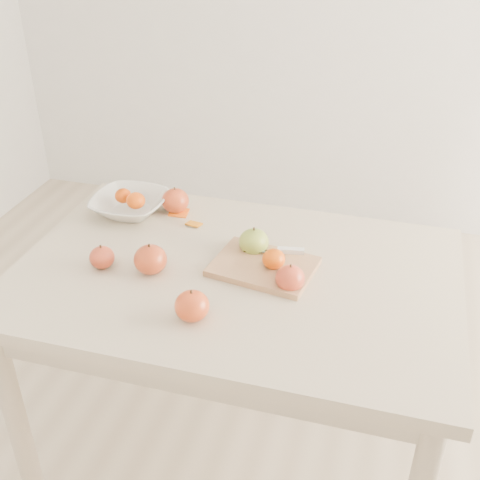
# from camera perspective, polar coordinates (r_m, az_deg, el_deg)

# --- Properties ---
(ground) EXTENTS (3.50, 3.50, 0.00)m
(ground) POSITION_cam_1_polar(r_m,az_deg,el_deg) (2.15, -0.38, -19.71)
(ground) COLOR #C6B293
(ground) RESTS_ON ground
(table) EXTENTS (1.20, 0.80, 0.75)m
(table) POSITION_cam_1_polar(r_m,az_deg,el_deg) (1.70, -0.46, -5.73)
(table) COLOR #C3B493
(table) RESTS_ON ground
(cutting_board) EXTENTS (0.30, 0.24, 0.02)m
(cutting_board) POSITION_cam_1_polar(r_m,az_deg,el_deg) (1.64, 2.24, -2.53)
(cutting_board) COLOR tan
(cutting_board) RESTS_ON table
(board_tangerine) EXTENTS (0.06, 0.06, 0.05)m
(board_tangerine) POSITION_cam_1_polar(r_m,az_deg,el_deg) (1.61, 3.22, -1.81)
(board_tangerine) COLOR #CE6307
(board_tangerine) RESTS_ON cutting_board
(fruit_bowl) EXTENTS (0.23, 0.23, 0.06)m
(fruit_bowl) POSITION_cam_1_polar(r_m,az_deg,el_deg) (1.94, -10.41, 3.31)
(fruit_bowl) COLOR silver
(fruit_bowl) RESTS_ON table
(bowl_tangerine_near) EXTENTS (0.05, 0.05, 0.05)m
(bowl_tangerine_near) POSITION_cam_1_polar(r_m,az_deg,el_deg) (1.95, -11.02, 4.15)
(bowl_tangerine_near) COLOR #CB4F07
(bowl_tangerine_near) RESTS_ON fruit_bowl
(bowl_tangerine_far) EXTENTS (0.06, 0.06, 0.05)m
(bowl_tangerine_far) POSITION_cam_1_polar(r_m,az_deg,el_deg) (1.90, -9.85, 3.71)
(bowl_tangerine_far) COLOR #DB4207
(bowl_tangerine_far) RESTS_ON fruit_bowl
(orange_peel_a) EXTENTS (0.06, 0.05, 0.01)m
(orange_peel_a) POSITION_cam_1_polar(r_m,az_deg,el_deg) (1.92, -5.81, 2.50)
(orange_peel_a) COLOR orange
(orange_peel_a) RESTS_ON table
(orange_peel_b) EXTENTS (0.05, 0.04, 0.01)m
(orange_peel_b) POSITION_cam_1_polar(r_m,az_deg,el_deg) (1.86, -4.39, 1.47)
(orange_peel_b) COLOR #C36A0D
(orange_peel_b) RESTS_ON table
(paring_knife) EXTENTS (0.17, 0.06, 0.01)m
(paring_knife) POSITION_cam_1_polar(r_m,az_deg,el_deg) (1.68, 4.36, -1.02)
(paring_knife) COLOR white
(paring_knife) RESTS_ON cutting_board
(apple_green) EXTENTS (0.09, 0.09, 0.08)m
(apple_green) POSITION_cam_1_polar(r_m,az_deg,el_deg) (1.69, 1.32, -0.17)
(apple_green) COLOR olive
(apple_green) RESTS_ON table
(apple_red_a) EXTENTS (0.09, 0.09, 0.08)m
(apple_red_a) POSITION_cam_1_polar(r_m,az_deg,el_deg) (1.92, -6.16, 3.73)
(apple_red_a) COLOR maroon
(apple_red_a) RESTS_ON table
(apple_red_e) EXTENTS (0.08, 0.08, 0.07)m
(apple_red_e) POSITION_cam_1_polar(r_m,az_deg,el_deg) (1.56, 4.77, -3.63)
(apple_red_e) COLOR #A40B1A
(apple_red_e) RESTS_ON table
(apple_red_b) EXTENTS (0.09, 0.09, 0.08)m
(apple_red_b) POSITION_cam_1_polar(r_m,az_deg,el_deg) (1.63, -8.50, -1.84)
(apple_red_b) COLOR maroon
(apple_red_b) RESTS_ON table
(apple_red_d) EXTENTS (0.07, 0.07, 0.06)m
(apple_red_d) POSITION_cam_1_polar(r_m,az_deg,el_deg) (1.68, -12.95, -1.62)
(apple_red_d) COLOR maroon
(apple_red_d) RESTS_ON table
(apple_red_c) EXTENTS (0.08, 0.08, 0.08)m
(apple_red_c) POSITION_cam_1_polar(r_m,az_deg,el_deg) (1.45, -4.58, -6.25)
(apple_red_c) COLOR #A4110F
(apple_red_c) RESTS_ON table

